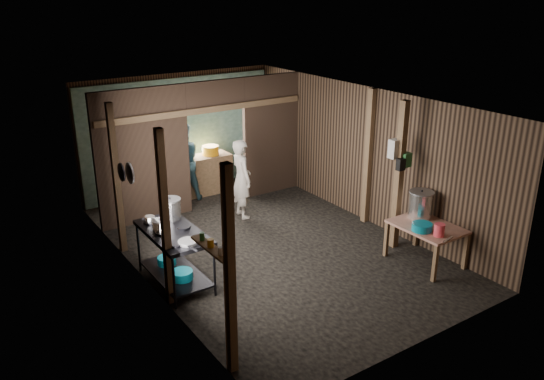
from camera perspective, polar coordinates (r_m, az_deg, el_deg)
floor at (r=9.79m, az=-0.65°, el=-5.70°), size 4.50×7.00×0.00m
ceiling at (r=8.95m, az=-0.72°, el=9.41°), size 4.50×7.00×0.00m
wall_back at (r=12.25m, az=-9.73°, el=5.92°), size 4.50×0.00×2.60m
wall_front at (r=6.85m, az=15.64°, el=-6.47°), size 4.50×0.00×2.60m
wall_left at (r=8.35m, az=-13.73°, el=-1.32°), size 0.00×7.00×2.60m
wall_right at (r=10.62m, az=9.55°, el=3.69°), size 0.00×7.00×2.60m
partition_left at (r=10.61m, az=-13.30°, el=3.39°), size 1.85×0.10×2.60m
partition_right at (r=11.88m, az=-0.13°, el=5.76°), size 1.35×0.10×2.60m
partition_header at (r=10.99m, az=-5.98°, el=9.80°), size 1.30×0.10×0.60m
turquoise_panel at (r=12.21m, az=-9.60°, el=5.64°), size 4.40×0.06×2.50m
back_counter at (r=12.14m, az=-7.12°, el=1.62°), size 1.20×0.50×0.85m
wall_clock at (r=12.12m, az=-8.62°, el=8.75°), size 0.20×0.03×0.20m
post_left_a at (r=6.21m, az=-4.44°, el=-8.66°), size 0.10×0.12×2.60m
post_left_b at (r=7.68m, az=-11.11°, el=-3.07°), size 0.10×0.12×2.60m
post_left_c at (r=9.44m, az=-15.92°, el=1.03°), size 0.10×0.12×2.60m
post_right at (r=10.44m, az=10.01°, el=3.36°), size 0.10×0.12×2.60m
post_free at (r=9.48m, az=13.10°, el=1.38°), size 0.12×0.12×2.60m
cross_beam at (r=10.89m, az=-6.97°, el=8.31°), size 4.40×0.12×0.12m
pan_lid_big at (r=8.60m, az=-14.62°, el=1.73°), size 0.03×0.34×0.34m
pan_lid_small at (r=8.99m, az=-15.44°, el=1.80°), size 0.03×0.30×0.30m
wall_shelf at (r=6.57m, az=-6.41°, el=-6.03°), size 0.14×0.80×0.03m
jar_white at (r=6.34m, az=-5.37°, el=-6.36°), size 0.07×0.07×0.10m
jar_yellow at (r=6.54m, az=-6.43°, el=-5.52°), size 0.08×0.08×0.10m
jar_green at (r=6.72m, az=-7.31°, el=-4.83°), size 0.06×0.06×0.10m
bag_white at (r=9.36m, az=12.77°, el=4.23°), size 0.22×0.15×0.32m
bag_green at (r=9.40m, az=13.81°, el=3.08°), size 0.16×0.12×0.24m
bag_black at (r=9.31m, az=13.28°, el=2.62°), size 0.14×0.10×0.20m
gas_range at (r=8.54m, az=-10.11°, el=-6.89°), size 0.76×1.49×0.88m
prep_table at (r=9.40m, az=15.70°, el=-5.44°), size 0.82×1.12×0.66m
stove_pot_large at (r=8.73m, az=-10.57°, el=-1.99°), size 0.41×0.41×0.35m
stove_pot_med at (r=8.31m, az=-11.59°, el=-3.77°), size 0.27×0.27×0.21m
stove_saucepan at (r=8.69m, az=-12.66°, el=-3.01°), size 0.18×0.18×0.10m
frying_pan at (r=7.90m, az=-8.75°, el=-5.39°), size 0.37×0.55×0.07m
blue_tub_front at (r=8.44m, az=-9.35°, el=-8.74°), size 0.32×0.32×0.13m
blue_tub_back at (r=8.91m, az=-10.92°, el=-7.23°), size 0.30×0.30×0.12m
stock_pot at (r=9.47m, az=15.24°, el=-1.53°), size 0.51×0.51×0.48m
wash_basin at (r=9.03m, az=15.38°, el=-3.74°), size 0.41×0.41×0.12m
pink_bucket at (r=8.91m, az=17.06°, el=-4.01°), size 0.20×0.20×0.20m
knife at (r=8.86m, az=17.89°, el=-4.90°), size 0.30×0.10×0.01m
yellow_tub at (r=12.06m, az=-6.44°, el=4.14°), size 0.36×0.36×0.20m
cook at (r=10.69m, az=-3.19°, el=1.18°), size 0.44×0.61×1.58m
worker_back at (r=11.70m, az=-9.34°, el=2.90°), size 0.94×0.80×1.68m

